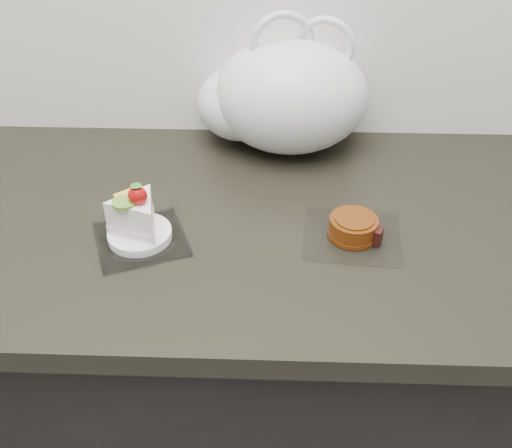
% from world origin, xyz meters
% --- Properties ---
extents(counter, '(2.04, 0.64, 0.90)m').
position_xyz_m(counter, '(0.00, 1.69, 0.45)').
color(counter, black).
rests_on(counter, ground).
extents(cake_tray, '(0.18, 0.18, 0.11)m').
position_xyz_m(cake_tray, '(-0.05, 1.61, 0.93)').
color(cake_tray, white).
rests_on(cake_tray, counter).
extents(mooncake_wrap, '(0.17, 0.16, 0.04)m').
position_xyz_m(mooncake_wrap, '(0.30, 1.63, 0.92)').
color(mooncake_wrap, white).
rests_on(mooncake_wrap, counter).
extents(plastic_bag, '(0.35, 0.25, 0.28)m').
position_xyz_m(plastic_bag, '(0.18, 1.93, 1.01)').
color(plastic_bag, silver).
rests_on(plastic_bag, counter).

